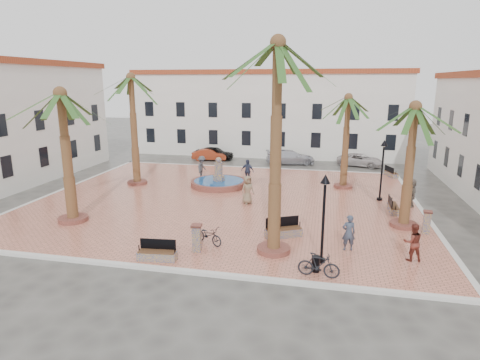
{
  "coord_description": "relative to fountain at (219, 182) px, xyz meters",
  "views": [
    {
      "loc": [
        6.71,
        -26.34,
        8.25
      ],
      "look_at": [
        1.0,
        0.0,
        1.6
      ],
      "focal_mm": 30.0,
      "sensor_mm": 36.0,
      "label": 1
    }
  ],
  "objects": [
    {
      "name": "bench_s",
      "position": [
        0.78,
        -13.83,
        -0.04
      ],
      "size": [
        1.86,
        0.73,
        0.96
      ],
      "rotation": [
        0.0,
        0.0,
        0.1
      ],
      "color": "#7B6A5E",
      "rests_on": "plaza"
    },
    {
      "name": "cyclist_b",
      "position": [
        12.35,
        -11.35,
        0.58
      ],
      "size": [
        0.98,
        0.82,
        1.79
      ],
      "primitive_type": "imported",
      "rotation": [
        0.0,
        0.0,
        3.32
      ],
      "color": "maroon",
      "rests_on": "plaza"
    },
    {
      "name": "car_white",
      "position": [
        11.63,
        11.04,
        0.15
      ],
      "size": [
        4.83,
        3.21,
        1.23
      ],
      "primitive_type": "imported",
      "rotation": [
        0.0,
        0.0,
        1.29
      ],
      "color": "beige",
      "rests_on": "ground"
    },
    {
      "name": "plaza",
      "position": [
        1.5,
        -3.54,
        -0.39
      ],
      "size": [
        26.0,
        22.0,
        0.15
      ],
      "primitive_type": "cube",
      "color": "#DB7D63",
      "rests_on": "ground"
    },
    {
      "name": "building_north",
      "position": [
        1.5,
        16.45,
        4.3
      ],
      "size": [
        30.4,
        7.4,
        9.5
      ],
      "color": "white",
      "rests_on": "ground"
    },
    {
      "name": "bicycle_a",
      "position": [
        2.56,
        -11.49,
        0.16
      ],
      "size": [
        1.9,
        1.41,
        0.95
      ],
      "primitive_type": "imported",
      "rotation": [
        0.0,
        0.0,
        1.09
      ],
      "color": "black",
      "rests_on": "plaza"
    },
    {
      "name": "bollard_n",
      "position": [
        3.92,
        6.31,
        0.35
      ],
      "size": [
        0.56,
        0.56,
        1.28
      ],
      "rotation": [
        0.0,
        0.0,
        0.25
      ],
      "color": "#7B6A5E",
      "rests_on": "plaza"
    },
    {
      "name": "lamppost_s",
      "position": [
        8.26,
        -12.44,
        2.5
      ],
      "size": [
        0.45,
        0.45,
        4.16
      ],
      "color": "black",
      "rests_on": "plaza"
    },
    {
      "name": "bench_e",
      "position": [
        12.59,
        -4.02,
        -0.05
      ],
      "size": [
        0.55,
        1.78,
        0.94
      ],
      "rotation": [
        0.0,
        0.0,
        1.57
      ],
      "color": "#7B6A5E",
      "rests_on": "plaza"
    },
    {
      "name": "kerb_e",
      "position": [
        14.5,
        -3.54,
        -0.38
      ],
      "size": [
        0.3,
        22.3,
        0.16
      ],
      "primitive_type": "cube",
      "color": "silver",
      "rests_on": "ground"
    },
    {
      "name": "kerb_s",
      "position": [
        1.5,
        -14.54,
        -0.38
      ],
      "size": [
        26.3,
        0.3,
        0.16
      ],
      "primitive_type": "cube",
      "color": "silver",
      "rests_on": "ground"
    },
    {
      "name": "pedestrian_fountain_a",
      "position": [
        3.17,
        -4.23,
        0.65
      ],
      "size": [
        1.1,
        1.09,
        1.93
      ],
      "primitive_type": "imported",
      "rotation": [
        0.0,
        0.0,
        0.77
      ],
      "color": "#846D53",
      "rests_on": "plaza"
    },
    {
      "name": "car_black",
      "position": [
        -3.55,
        11.4,
        0.23
      ],
      "size": [
        4.15,
        1.78,
        1.39
      ],
      "primitive_type": "imported",
      "rotation": [
        0.0,
        0.0,
        1.54
      ],
      "color": "black",
      "rests_on": "ground"
    },
    {
      "name": "palm_sw",
      "position": [
        -6.32,
        -9.87,
        6.25
      ],
      "size": [
        5.55,
        5.55,
        7.84
      ],
      "color": "brown",
      "rests_on": "plaza"
    },
    {
      "name": "pedestrian_fountain_b",
      "position": [
        2.01,
        1.58,
        0.64
      ],
      "size": [
        1.21,
        0.75,
        1.92
      ],
      "primitive_type": "imported",
      "rotation": [
        0.0,
        0.0,
        -0.27
      ],
      "color": "#353C57",
      "rests_on": "plaza"
    },
    {
      "name": "ground",
      "position": [
        1.5,
        -3.54,
        -0.46
      ],
      "size": [
        120.0,
        120.0,
        0.0
      ],
      "primitive_type": "plane",
      "color": "#56544F",
      "rests_on": "ground"
    },
    {
      "name": "palm_e",
      "position": [
        12.79,
        -6.67,
        5.67
      ],
      "size": [
        4.93,
        4.93,
        7.13
      ],
      "color": "brown",
      "rests_on": "plaza"
    },
    {
      "name": "kerb_n",
      "position": [
        1.5,
        7.46,
        -0.38
      ],
      "size": [
        26.3,
        0.3,
        0.16
      ],
      "primitive_type": "cube",
      "color": "silver",
      "rests_on": "ground"
    },
    {
      "name": "litter_bin",
      "position": [
        8.03,
        -13.45,
        0.04
      ],
      "size": [
        0.37,
        0.37,
        0.71
      ],
      "primitive_type": "cylinder",
      "color": "black",
      "rests_on": "plaza"
    },
    {
      "name": "car_red",
      "position": [
        -3.93,
        10.78,
        0.15
      ],
      "size": [
        3.84,
        1.66,
        1.23
      ],
      "primitive_type": "imported",
      "rotation": [
        0.0,
        0.0,
        1.67
      ],
      "color": "#98351A",
      "rests_on": "ground"
    },
    {
      "name": "pedestrian_north",
      "position": [
        -2.03,
        2.01,
        0.67
      ],
      "size": [
        0.86,
        1.34,
        1.96
      ],
      "primitive_type": "imported",
      "rotation": [
        0.0,
        0.0,
        1.47
      ],
      "color": "#444448",
      "rests_on": "plaza"
    },
    {
      "name": "lamppost_e",
      "position": [
        12.07,
        -1.48,
        2.57
      ],
      "size": [
        0.46,
        0.46,
        4.25
      ],
      "color": "black",
      "rests_on": "plaza"
    },
    {
      "name": "palm_nw",
      "position": [
        -6.64,
        -0.82,
        7.21
      ],
      "size": [
        5.14,
        5.14,
        8.77
      ],
      "color": "brown",
      "rests_on": "plaza"
    },
    {
      "name": "bench_ne",
      "position": [
        13.88,
        6.21,
        -0.06
      ],
      "size": [
        1.03,
        1.8,
        0.91
      ],
      "rotation": [
        0.0,
        0.0,
        1.88
      ],
      "color": "#7B6A5E",
      "rests_on": "plaza"
    },
    {
      "name": "cyclist_a",
      "position": [
        9.51,
        -10.79,
        0.59
      ],
      "size": [
        0.74,
        0.56,
        1.82
      ],
      "primitive_type": "imported",
      "rotation": [
        0.0,
        0.0,
        3.35
      ],
      "color": "#384255",
      "rests_on": "plaza"
    },
    {
      "name": "kerb_w",
      "position": [
        -11.5,
        -3.54,
        -0.38
      ],
      "size": [
        0.3,
        22.3,
        0.16
      ],
      "primitive_type": "cube",
      "color": "silver",
      "rests_on": "ground"
    },
    {
      "name": "bench_se",
      "position": [
        6.21,
        -9.7,
        -0.02
      ],
      "size": [
        2.03,
        1.44,
        1.04
      ],
      "rotation": [
        0.0,
        0.0,
        0.48
      ],
      "color": "#7B6A5E",
      "rests_on": "plaza"
    },
    {
      "name": "bollard_se",
      "position": [
        2.28,
        -12.51,
        0.4
      ],
      "size": [
        0.55,
        0.55,
        1.38
      ],
      "rotation": [
        0.0,
        0.0,
        0.12
      ],
      "color": "#7B6A5E",
      "rests_on": "plaza"
    },
    {
      "name": "car_silver",
      "position": [
        4.71,
        10.61,
        0.25
      ],
      "size": [
        5.27,
        3.14,
        1.43
      ],
      "primitive_type": "imported",
      "rotation": [
        0.0,
        0.0,
        1.82
      ],
      "color": "silver",
      "rests_on": "ground"
    },
    {
      "name": "fountain",
      "position": [
        0.0,
        0.0,
        0.0
      ],
      "size": [
        4.47,
        4.47,
        2.31
      ],
      "color": "brown",
      "rests_on": "plaza"
    },
    {
      "name": "palm_ne",
      "position": [
        9.67,
        1.58,
        5.84
      ],
      "size": [
        4.67,
        4.67,
        7.26
      ],
      "color": "brown",
      "rests_on": "plaza"
    },
    {
      "name": "bicycle_b",
      "position": [
        8.16,
        -13.94,
        0.22
      ],
      "size": [
        1.82,
        0.67,
        1.07
      ],
      "primitive_type": "imported",
      "rotation": [
        0.0,
        0.0,
        1.48
      ],
      "color": "black",
      "rests_on": "plaza"
    },
    {
      "name": "bollard_e",
      "position": [
        13.79,
        -7.56,
        0.35
      ],
      "size": [
        0.52,
        0.52,
        1.28
      ],
      "rotation": [
        0.0,
        0.0,
        -0.16
      ],
      "color": "#7B6A5E",
      "rests_on": "plaza"
    },
    {
      "name": "pedestrian_east",
      "position": [
        13.9,
        -2.51,
        0.63
      ],
      "size": [
        0.81,
        1.81,
        1.88
      ],
      "primitive_type": "imported",
      "rotation": [
        0.0,
        0.0,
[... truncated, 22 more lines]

